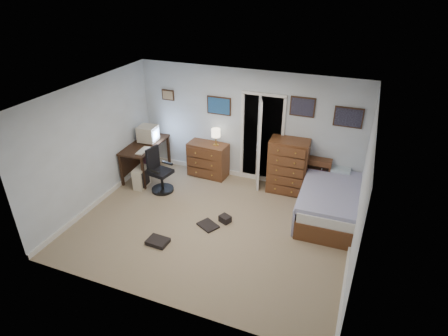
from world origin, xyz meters
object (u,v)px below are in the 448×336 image
Objects in this scene: low_dresser at (208,160)px; bed at (330,200)px; office_chair at (160,175)px; tall_dresser at (288,166)px; computer_desk at (142,150)px.

low_dresser is 2.89m from bed.
low_dresser reaches higher than bed.
office_chair is 0.83× the size of tall_dresser.
office_chair is (0.75, -0.52, -0.22)m from computer_desk.
tall_dresser reaches higher than office_chair.
low_dresser is at bearing 15.33° from computer_desk.
office_chair is at bearing -38.13° from computer_desk.
tall_dresser is at bearing 31.21° from office_chair.
office_chair reaches higher than low_dresser.
tall_dresser is (3.30, 0.47, -0.00)m from computer_desk.
computer_desk reaches higher than bed.
office_chair is 1.23m from low_dresser.
tall_dresser is (1.86, -0.02, 0.20)m from low_dresser.
bed is (3.53, 0.42, -0.06)m from office_chair.
office_chair is at bearing -121.12° from low_dresser.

